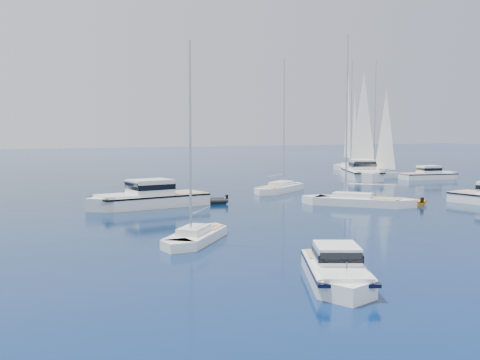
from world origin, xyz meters
name	(u,v)px	position (x,y,z in m)	size (l,w,h in m)	color
motor_cruiser_left	(337,283)	(-13.32, 1.02, 0.00)	(2.41, 7.89, 2.07)	white
motor_cruiser_centre	(148,207)	(-12.12, 29.27, 0.00)	(3.51, 11.45, 3.01)	silver
motor_cruiser_far_r	(430,179)	(30.79, 39.99, 0.00)	(2.71, 8.87, 2.33)	white
motor_cruiser_distant	(362,179)	(23.01, 44.34, 0.00)	(3.89, 12.70, 3.33)	white
sailboat_fore	(196,242)	(-14.87, 12.70, 0.00)	(2.12, 8.16, 12.00)	silver
sailboat_mid_r	(357,205)	(4.43, 21.99, 0.00)	(2.71, 10.43, 15.33)	white
sailboat_centre	(280,192)	(4.58, 35.26, 0.00)	(2.59, 9.94, 14.62)	white
sailboat_sails_r	(368,176)	(27.30, 48.48, 0.00)	(3.00, 11.52, 16.94)	silver
sailboat_sails_far	(349,171)	(31.86, 58.77, 0.00)	(3.19, 12.27, 18.04)	silver
tender_yellow	(407,204)	(8.91, 20.73, 0.00)	(1.84, 3.29, 0.95)	#C3790B
tender_grey_far	(206,204)	(-6.81, 29.12, 0.00)	(2.11, 3.88, 0.95)	black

